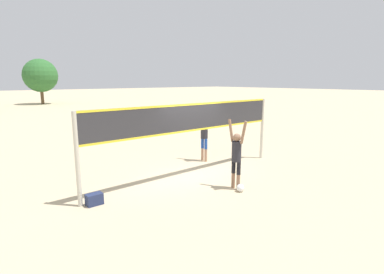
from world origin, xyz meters
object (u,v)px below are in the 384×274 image
object	(u,v)px
player_spiker	(236,153)
tree_left_cluster	(40,76)
volleyball_net	(192,124)
volleyball	(240,188)
player_blocker	(204,131)
gear_bag	(94,199)

from	to	relation	value
player_spiker	tree_left_cluster	world-z (taller)	tree_left_cluster
volleyball_net	player_spiker	distance (m)	1.88
player_spiker	volleyball	world-z (taller)	player_spiker
player_spiker	player_blocker	xyz separation A→B (m)	(1.39, 2.91, 0.12)
player_spiker	volleyball	bearing A→B (deg)	162.05
player_spiker	tree_left_cluster	distance (m)	38.48
player_spiker	player_blocker	world-z (taller)	player_blocker
volleyball_net	volleyball	distance (m)	2.60
volleyball	tree_left_cluster	world-z (taller)	tree_left_cluster
player_spiker	gear_bag	distance (m)	4.13
player_blocker	gear_bag	bearing A→B (deg)	-75.30
player_blocker	tree_left_cluster	bearing A→B (deg)	175.38
player_spiker	gear_bag	bearing A→B (deg)	66.85
gear_bag	volleyball	bearing A→B (deg)	-26.92
volleyball	gear_bag	size ratio (longest dim) A/B	0.55
player_spiker	volleyball	distance (m)	1.01
volleyball_net	tree_left_cluster	bearing A→B (deg)	82.99
player_blocker	volleyball	xyz separation A→B (m)	(-1.47, -3.17, -1.09)
player_blocker	gear_bag	world-z (taller)	player_blocker
volleyball_net	tree_left_cluster	xyz separation A→B (m)	(4.48, 36.42, 1.99)
player_spiker	gear_bag	size ratio (longest dim) A/B	5.00
volleyball	tree_left_cluster	distance (m)	38.83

